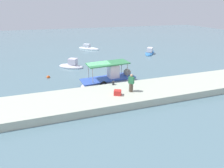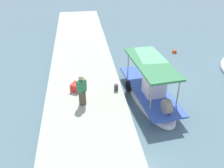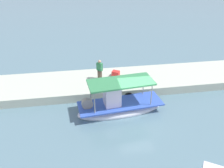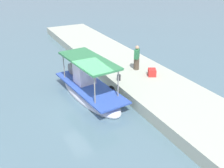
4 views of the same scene
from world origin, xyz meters
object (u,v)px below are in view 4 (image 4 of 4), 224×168
at_px(fisherman_near_bollard, 137,59).
at_px(mooring_bollard, 119,77).
at_px(main_fishing_boat, 89,89).
at_px(cargo_crate, 152,72).

distance_m(fisherman_near_bollard, mooring_bollard, 2.40).
height_order(main_fishing_boat, mooring_bollard, main_fishing_boat).
height_order(main_fishing_boat, cargo_crate, main_fishing_boat).
height_order(mooring_bollard, cargo_crate, cargo_crate).
relative_size(main_fishing_boat, cargo_crate, 10.34).
xyz_separation_m(fisherman_near_bollard, cargo_crate, (-1.47, -0.33, -0.57)).
relative_size(mooring_bollard, cargo_crate, 0.63).
relative_size(main_fishing_boat, mooring_bollard, 16.42).
height_order(main_fishing_boat, fisherman_near_bollard, main_fishing_boat).
bearing_deg(main_fishing_boat, fisherman_near_bollard, -77.12).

